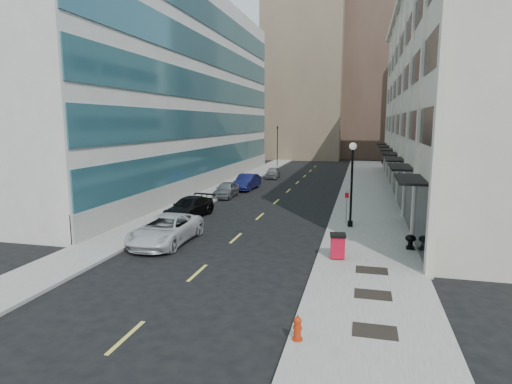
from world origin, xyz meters
The scene contains 24 objects.
ground centered at (0.00, 0.00, 0.00)m, with size 160.00×160.00×0.00m, color black.
sidewalk_right centered at (7.50, 20.00, 0.07)m, with size 5.00×80.00×0.15m, color gray.
sidewalk_left centered at (-6.50, 20.00, 0.07)m, with size 3.00×80.00×0.15m, color gray.
building_right centered at (16.94, 26.99, 8.99)m, with size 15.30×46.50×18.25m.
building_left centered at (-15.95, 27.00, 9.99)m, with size 16.14×46.00×20.00m.
skyline_tan_near centered at (-4.00, 68.00, 14.00)m, with size 14.00×18.00×28.00m, color #7C6C51.
skyline_brown centered at (8.00, 72.00, 17.00)m, with size 12.00×16.00×34.00m, color brown.
skyline_tan_far centered at (-14.00, 78.00, 11.00)m, with size 12.00×14.00×22.00m, color #7C6C51.
skyline_stone centered at (18.00, 66.00, 10.00)m, with size 10.00×14.00×20.00m, color beige.
grate_near centered at (7.60, -2.00, 0.15)m, with size 1.40×1.00×0.01m, color black.
grate_mid centered at (7.60, 1.00, 0.15)m, with size 1.40×1.00×0.01m, color black.
grate_far centered at (7.60, 3.80, 0.15)m, with size 1.40×1.00×0.01m, color black.
road_centerline centered at (0.00, 17.00, 0.01)m, with size 0.15×68.20×0.01m.
traffic_signal centered at (-5.50, 48.00, 5.72)m, with size 0.66×0.66×6.98m.
car_white_van centered at (-3.47, 6.00, 0.79)m, with size 2.61×5.66×1.57m, color silver.
car_black_pickup centered at (-4.80, 12.49, 0.71)m, with size 2.00×4.91×1.43m, color black.
car_silver_sedan centered at (-4.80, 21.00, 0.70)m, with size 1.64×4.08×1.39m, color gray.
car_blue_sedan centered at (-4.18, 25.73, 0.77)m, with size 1.63×4.67×1.54m, color #131749.
car_grey_sedan centered at (-3.45, 35.00, 0.65)m, with size 1.54×3.83×1.31m, color gray.
fire_hydrant centered at (5.30, -3.14, 0.53)m, with size 0.32×0.32×0.79m.
trash_bin centered at (6.00, 5.21, 0.81)m, with size 0.83×0.88×1.22m.
lamppost centered at (6.40, 11.90, 3.34)m, with size 0.45×0.45×5.43m.
sign_post centered at (6.11, 12.70, 1.57)m, with size 0.26×0.08×2.18m.
urn_planter centered at (9.60, 7.71, 0.61)m, with size 0.55×0.55×0.76m.
Camera 1 is at (7.02, -15.17, 6.69)m, focal length 30.00 mm.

